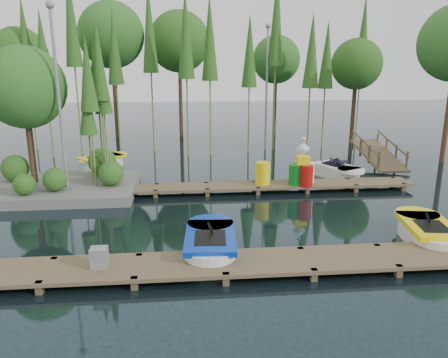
{
  "coord_description": "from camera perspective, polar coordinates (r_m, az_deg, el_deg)",
  "views": [
    {
      "loc": [
        -0.95,
        -14.49,
        5.15
      ],
      "look_at": [
        0.5,
        0.5,
        1.1
      ],
      "focal_mm": 35.0,
      "sensor_mm": 36.0,
      "label": 1
    }
  ],
  "objects": [
    {
      "name": "boat_yellow_far",
      "position": [
        22.92,
        -15.66,
        2.22
      ],
      "size": [
        2.78,
        2.65,
        1.33
      ],
      "rotation": [
        0.0,
        0.0,
        0.37
      ],
      "color": "white",
      "rests_on": "ground"
    },
    {
      "name": "lamp_island",
      "position": [
        17.62,
        -20.9,
        11.19
      ],
      "size": [
        0.3,
        0.3,
        7.25
      ],
      "color": "gray",
      "rests_on": "ground"
    },
    {
      "name": "far_dock",
      "position": [
        17.8,
        0.98,
        -1.0
      ],
      "size": [
        15.0,
        1.2,
        0.5
      ],
      "color": "brown",
      "rests_on": "ground"
    },
    {
      "name": "boat_blue",
      "position": [
        12.11,
        -1.8,
        -8.63
      ],
      "size": [
        1.55,
        3.08,
        1.01
      ],
      "rotation": [
        0.0,
        0.0,
        -0.07
      ],
      "color": "white",
      "rests_on": "ground"
    },
    {
      "name": "boat_white_far",
      "position": [
        20.75,
        14.54,
        1.0
      ],
      "size": [
        2.26,
        2.92,
        1.26
      ],
      "rotation": [
        0.0,
        0.0,
        -0.41
      ],
      "color": "white",
      "rests_on": "ground"
    },
    {
      "name": "near_dock",
      "position": [
        11.18,
        -0.09,
        -11.04
      ],
      "size": [
        18.0,
        1.5,
        0.5
      ],
      "color": "brown",
      "rests_on": "ground"
    },
    {
      "name": "tree_screen",
      "position": [
        25.13,
        -8.37,
        17.1
      ],
      "size": [
        34.42,
        18.53,
        10.31
      ],
      "color": "#452F1D",
      "rests_on": "ground"
    },
    {
      "name": "ground_plane",
      "position": [
        15.41,
        -1.68,
        -4.48
      ],
      "size": [
        90.0,
        90.0,
        0.0
      ],
      "primitive_type": "plane",
      "color": "#1B2D33"
    },
    {
      "name": "utility_cabinet",
      "position": [
        11.2,
        -15.98,
        -9.83
      ],
      "size": [
        0.41,
        0.35,
        0.5
      ],
      "primitive_type": "cube",
      "color": "gray",
      "rests_on": "near_dock"
    },
    {
      "name": "yellow_barrel",
      "position": [
        17.85,
        5.08,
        0.75
      ],
      "size": [
        0.61,
        0.61,
        0.92
      ],
      "primitive_type": "cylinder",
      "color": "yellow",
      "rests_on": "far_dock"
    },
    {
      "name": "lamp_rear",
      "position": [
        25.99,
        5.61,
        13.02
      ],
      "size": [
        0.3,
        0.3,
        7.25
      ],
      "color": "gray",
      "rests_on": "ground"
    },
    {
      "name": "island",
      "position": [
        18.68,
        -22.35,
        7.89
      ],
      "size": [
        6.2,
        4.2,
        6.75
      ],
      "color": "slate",
      "rests_on": "ground"
    },
    {
      "name": "seagull_post",
      "position": [
        18.18,
        9.97,
        1.04
      ],
      "size": [
        0.48,
        0.26,
        0.77
      ],
      "color": "gray",
      "rests_on": "far_dock"
    },
    {
      "name": "drum_cluster",
      "position": [
        18.04,
        10.27,
        1.1
      ],
      "size": [
        1.13,
        1.04,
        1.95
      ],
      "color": "#0C6F19",
      "rests_on": "far_dock"
    },
    {
      "name": "ramp",
      "position": [
        23.68,
        19.47,
        3.08
      ],
      "size": [
        1.5,
        3.94,
        1.49
      ],
      "color": "brown",
      "rests_on": "ground"
    },
    {
      "name": "boat_yellow_near",
      "position": [
        14.24,
        24.99,
        -6.44
      ],
      "size": [
        1.73,
        3.05,
        0.97
      ],
      "rotation": [
        0.0,
        0.0,
        -0.07
      ],
      "color": "white",
      "rests_on": "ground"
    }
  ]
}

